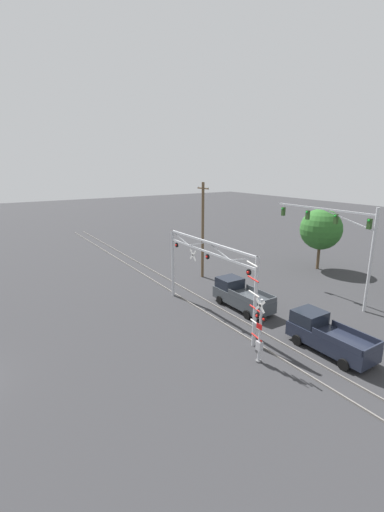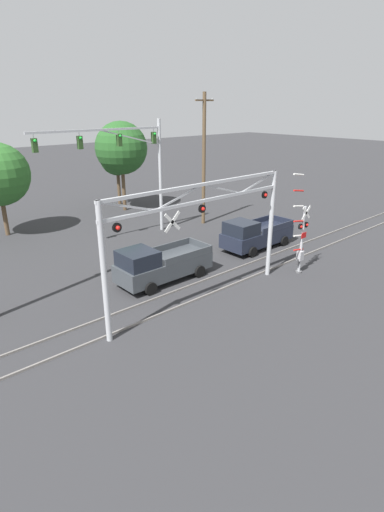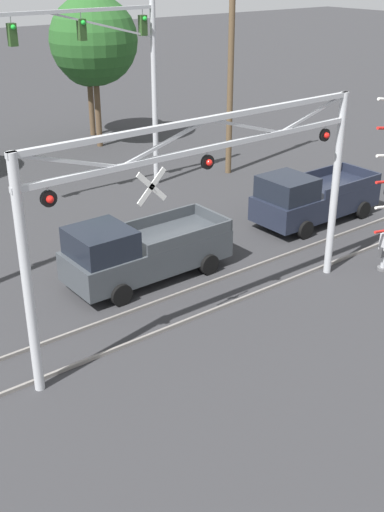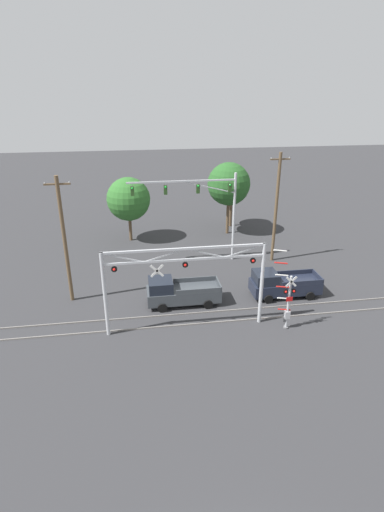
{
  "view_description": "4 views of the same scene",
  "coord_description": "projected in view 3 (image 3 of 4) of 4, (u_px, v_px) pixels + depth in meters",
  "views": [
    {
      "loc": [
        19.79,
        2.48,
        11.27
      ],
      "look_at": [
        -1.82,
        16.39,
        4.44
      ],
      "focal_mm": 24.0,
      "sensor_mm": 36.0,
      "label": 1
    },
    {
      "loc": [
        -12.11,
        3.55,
        9.23
      ],
      "look_at": [
        1.02,
        18.42,
        1.66
      ],
      "focal_mm": 28.0,
      "sensor_mm": 36.0,
      "label": 2
    },
    {
      "loc": [
        -10.12,
        4.17,
        9.59
      ],
      "look_at": [
        0.06,
        17.3,
        1.79
      ],
      "focal_mm": 45.0,
      "sensor_mm": 36.0,
      "label": 3
    },
    {
      "loc": [
        -3.04,
        -6.5,
        15.32
      ],
      "look_at": [
        0.92,
        19.76,
        3.97
      ],
      "focal_mm": 28.0,
      "sensor_mm": 36.0,
      "label": 4
    }
  ],
  "objects": [
    {
      "name": "background_tree_far_right_verge",
      "position": [
        88.0,
        57.0,
        36.01
      ],
      "size": [
        3.25,
        3.25,
        6.07
      ],
      "color": "brown",
      "rests_on": "ground_plane"
    },
    {
      "name": "rail_track_far",
      "position": [
        171.0,
        297.0,
        19.77
      ],
      "size": [
        80.0,
        0.08,
        0.1
      ],
      "primitive_type": "cube",
      "color": "gray",
      "rests_on": "ground_plane"
    },
    {
      "name": "background_tree_far_left_verge",
      "position": [
        94.0,
        41.0,
        33.27
      ],
      "size": [
        4.61,
        4.61,
        7.91
      ],
      "color": "brown",
      "rests_on": "ground_plane"
    },
    {
      "name": "crossing_gantry",
      "position": [
        207.0,
        188.0,
        16.83
      ],
      "size": [
        10.66,
        0.28,
        5.94
      ],
      "color": "#B7BABF",
      "rests_on": "ground_plane"
    },
    {
      "name": "rail_track_near",
      "position": [
        200.0,
        316.0,
        18.74
      ],
      "size": [
        80.0,
        0.08,
        0.1
      ],
      "primitive_type": "cube",
      "color": "gray",
      "rests_on": "ground_plane"
    },
    {
      "name": "traffic_signal_span",
      "position": [
        106.0,
        60.0,
        26.07
      ],
      "size": [
        9.72,
        0.39,
        8.27
      ],
      "color": "#B7BABF",
      "rests_on": "ground_plane"
    },
    {
      "name": "pickup_truck_lead",
      "position": [
        140.0,
        252.0,
        20.52
      ],
      "size": [
        5.5,
        2.3,
        2.12
      ],
      "color": "#3D4247",
      "rests_on": "ground_plane"
    },
    {
      "name": "pickup_truck_following",
      "position": [
        311.0,
        198.0,
        25.07
      ],
      "size": [
        5.39,
        2.3,
        2.12
      ],
      "color": "#1E2333",
      "rests_on": "ground_plane"
    },
    {
      "name": "utility_pole_right",
      "position": [
        231.0,
        62.0,
        29.07
      ],
      "size": [
        1.8,
        0.28,
        10.1
      ],
      "color": "brown",
      "rests_on": "ground_plane"
    }
  ]
}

